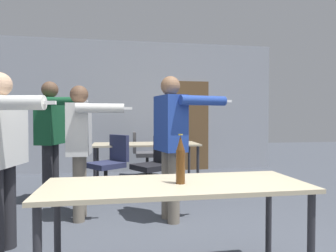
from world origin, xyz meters
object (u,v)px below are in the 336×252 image
person_near_casual (172,134)px  office_chair_far_right (143,156)px  office_chair_side_rolled (154,168)px  person_right_polo (81,139)px  office_chair_near_pushed (110,167)px  person_left_plaid (2,146)px  beer_bottle (180,160)px  person_center_tall (51,130)px

person_near_casual → office_chair_far_right: (-0.10, 2.68, -0.58)m
office_chair_side_rolled → person_right_polo: bearing=102.8°
office_chair_near_pushed → office_chair_side_rolled: bearing=-142.1°
person_near_casual → office_chair_near_pushed: 1.64m
person_left_plaid → beer_bottle: bearing=71.1°
office_chair_far_right → office_chair_near_pushed: office_chair_near_pushed is taller
person_right_polo → office_chair_far_right: 2.69m
person_left_plaid → person_center_tall: bearing=-172.3°
office_chair_side_rolled → beer_bottle: bearing=146.2°
beer_bottle → person_near_casual: bearing=82.2°
person_left_plaid → person_near_casual: bearing=120.5°
person_left_plaid → beer_bottle: size_ratio=4.65×
person_left_plaid → office_chair_near_pushed: 2.19m
person_center_tall → office_chair_far_right: 2.29m
person_center_tall → beer_bottle: bearing=44.8°
person_center_tall → person_right_polo: 0.93m
person_right_polo → beer_bottle: (0.86, -1.62, -0.04)m
person_left_plaid → office_chair_near_pushed: person_left_plaid is taller
person_left_plaid → office_chair_side_rolled: 2.41m
office_chair_far_right → office_chair_side_rolled: size_ratio=1.01×
person_center_tall → office_chair_far_right: size_ratio=1.87×
office_chair_far_right → beer_bottle: beer_bottle is taller
office_chair_far_right → person_right_polo: bearing=-19.1°
office_chair_far_right → office_chair_near_pushed: 1.48m
person_right_polo → office_chair_near_pushed: person_right_polo is taller
person_right_polo → beer_bottle: person_right_polo is taller
beer_bottle → office_chair_near_pushed: bearing=101.4°
person_center_tall → person_right_polo: size_ratio=1.08×
office_chair_far_right → office_chair_side_rolled: office_chair_far_right is taller
person_left_plaid → person_near_casual: size_ratio=0.95×
person_center_tall → person_right_polo: person_center_tall is taller
person_left_plaid → person_right_polo: bearing=154.9°
person_left_plaid → office_chair_far_right: person_left_plaid is taller
office_chair_near_pushed → beer_bottle: bearing=154.3°
person_right_polo → person_left_plaid: bearing=-34.8°
person_left_plaid → beer_bottle: person_left_plaid is taller
person_near_casual → office_chair_far_right: bearing=168.9°
person_near_casual → person_right_polo: bearing=-115.0°
person_left_plaid → office_chair_near_pushed: bearing=166.2°
office_chair_side_rolled → office_chair_near_pushed: bearing=44.0°
person_left_plaid → person_right_polo: (0.58, 0.80, -0.00)m
person_near_casual → office_chair_near_pushed: person_near_casual is taller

